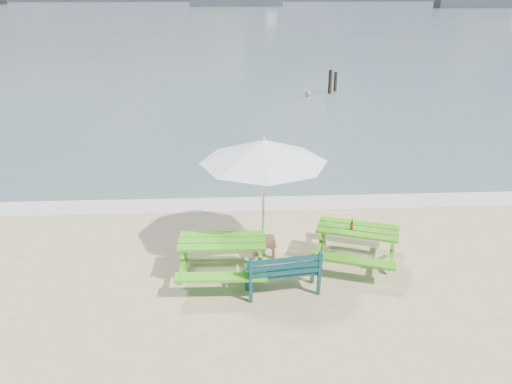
{
  "coord_description": "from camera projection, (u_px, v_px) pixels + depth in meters",
  "views": [
    {
      "loc": [
        -1.01,
        -7.02,
        5.18
      ],
      "look_at": [
        -0.48,
        3.0,
        1.0
      ],
      "focal_mm": 35.0,
      "sensor_mm": 36.0,
      "label": 1
    }
  ],
  "objects": [
    {
      "name": "swimmer",
      "position": [
        307.0,
        107.0,
        25.0
      ],
      "size": [
        0.7,
        0.58,
        1.66
      ],
      "color": "tan",
      "rests_on": "ground"
    },
    {
      "name": "picnic_table_right",
      "position": [
        356.0,
        245.0,
        9.97
      ],
      "size": [
        2.06,
        2.17,
        0.75
      ],
      "color": "#469E17",
      "rests_on": "ground"
    },
    {
      "name": "park_bench",
      "position": [
        283.0,
        280.0,
        9.0
      ],
      "size": [
        1.39,
        0.63,
        0.82
      ],
      "color": "#0E353B",
      "rests_on": "ground"
    },
    {
      "name": "beer_bottle",
      "position": [
        352.0,
        226.0,
        9.75
      ],
      "size": [
        0.06,
        0.06,
        0.23
      ],
      "color": "brown",
      "rests_on": "picnic_table_right"
    },
    {
      "name": "mooring_pilings",
      "position": [
        332.0,
        84.0,
        25.71
      ],
      "size": [
        0.58,
        0.78,
        1.41
      ],
      "color": "black",
      "rests_on": "ground"
    },
    {
      "name": "side_table",
      "position": [
        263.0,
        247.0,
        10.31
      ],
      "size": [
        0.51,
        0.51,
        0.32
      ],
      "color": "brown",
      "rests_on": "ground"
    },
    {
      "name": "picnic_table_left",
      "position": [
        222.0,
        259.0,
        9.46
      ],
      "size": [
        1.67,
        1.85,
        0.78
      ],
      "color": "#49B71B",
      "rests_on": "ground"
    },
    {
      "name": "patio_umbrella",
      "position": [
        264.0,
        151.0,
        9.52
      ],
      "size": [
        2.53,
        2.53,
        2.47
      ],
      "color": "silver",
      "rests_on": "ground"
    },
    {
      "name": "sea",
      "position": [
        234.0,
        17.0,
        86.87
      ],
      "size": [
        300.0,
        300.0,
        0.0
      ],
      "primitive_type": "plane",
      "color": "slate",
      "rests_on": "ground"
    },
    {
      "name": "foam_strip",
      "position": [
        272.0,
        203.0,
        12.76
      ],
      "size": [
        22.0,
        0.9,
        0.01
      ],
      "primitive_type": "cube",
      "color": "silver",
      "rests_on": "ground"
    }
  ]
}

